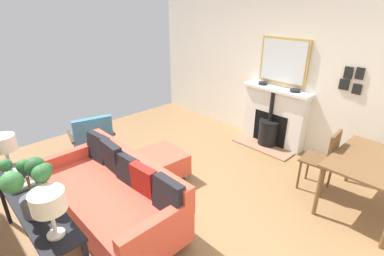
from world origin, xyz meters
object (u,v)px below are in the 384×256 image
dining_chair_near_fireplace (325,157)px  console_table (33,207)px  potted_plant (29,182)px  book_stack (22,185)px  mantel_bowl_far (295,90)px  dining_table (373,167)px  mantel_bowl_near (263,83)px  table_lamp_near_end (4,145)px  fireplace (273,120)px  armchair_accent (92,135)px  sofa (114,194)px  table_lamp_far_end (48,203)px  ottoman (163,162)px

dining_chair_near_fireplace → console_table: bearing=-24.5°
potted_plant → book_stack: 0.62m
mantel_bowl_far → dining_table: 1.79m
mantel_bowl_near → table_lamp_near_end: size_ratio=0.34×
mantel_bowl_near → dining_table: (0.82, 2.16, -0.45)m
table_lamp_near_end → dining_chair_near_fireplace: bearing=146.8°
fireplace → potted_plant: (4.02, 0.09, 0.61)m
armchair_accent → dining_table: (-1.86, 3.58, 0.20)m
dining_table → dining_chair_near_fireplace: (-0.01, -0.56, -0.10)m
mantel_bowl_near → potted_plant: (4.05, 0.39, -0.02)m
dining_chair_near_fireplace → armchair_accent: bearing=-58.3°
armchair_accent → table_lamp_near_end: table_lamp_near_end is taller
book_stack → dining_table: 3.94m
potted_plant → sofa: bearing=-162.9°
potted_plant → dining_chair_near_fireplace: potted_plant is taller
table_lamp_far_end → potted_plant: size_ratio=0.77×
console_table → table_lamp_near_end: size_ratio=3.79×
mantel_bowl_far → fireplace: bearing=-84.7°
ottoman → table_lamp_near_end: size_ratio=1.56×
table_lamp_far_end → dining_table: table_lamp_far_end is taller
fireplace → dining_table: fireplace is taller
table_lamp_near_end → dining_table: table_lamp_near_end is taller
console_table → potted_plant: (0.03, 0.27, 0.43)m
fireplace → sofa: 3.16m
console_table → dining_table: console_table is taller
mantel_bowl_near → potted_plant: 4.07m
mantel_bowl_near → book_stack: bearing=-2.0°
sofa → table_lamp_far_end: size_ratio=4.75×
mantel_bowl_far → dining_table: bearing=61.7°
fireplace → book_stack: fireplace is taller
sofa → table_lamp_far_end: 1.27m
fireplace → mantel_bowl_near: size_ratio=8.28×
fireplace → book_stack: bearing=-6.4°
mantel_bowl_far → table_lamp_far_end: size_ratio=0.40×
mantel_bowl_far → armchair_accent: (2.68, -2.05, -0.65)m
armchair_accent → book_stack: bearing=43.7°
sofa → book_stack: bearing=-17.8°
table_lamp_near_end → ottoman: bearing=170.5°
mantel_bowl_near → ottoman: size_ratio=0.22×
armchair_accent → ottoman: bearing=112.1°
fireplace → table_lamp_near_end: size_ratio=2.78×
dining_chair_near_fireplace → table_lamp_far_end: bearing=-14.5°
sofa → table_lamp_far_end: (0.84, 0.64, 0.70)m
table_lamp_near_end → book_stack: (-0.00, 0.37, -0.33)m
sofa → table_lamp_near_end: (0.84, -0.64, 0.73)m
fireplace → potted_plant: 4.07m
ottoman → potted_plant: bearing=17.7°
mantel_bowl_far → sofa: (3.19, -0.50, -0.73)m
mantel_bowl_near → table_lamp_far_end: bearing=10.8°
mantel_bowl_near → mantel_bowl_far: (0.00, 0.63, -0.00)m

